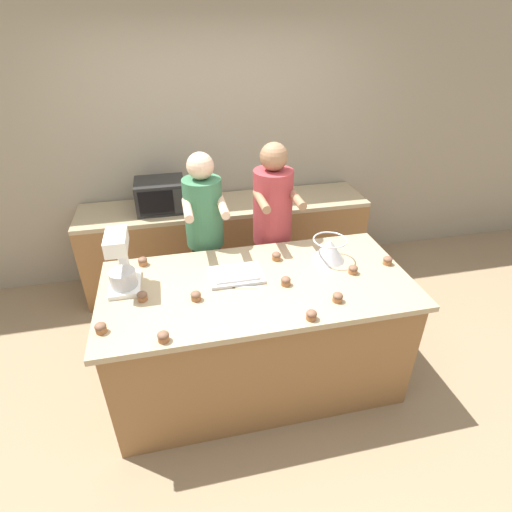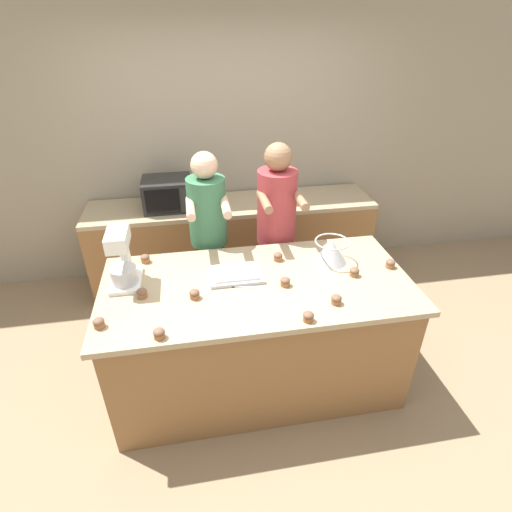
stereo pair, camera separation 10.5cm
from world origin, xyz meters
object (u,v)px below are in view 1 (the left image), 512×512
baking_tray (236,274)px  cupcake_5 (388,260)px  cupcake_2 (276,256)px  cupcake_10 (311,315)px  cupcake_1 (286,281)px  cupcake_3 (196,296)px  cupcake_4 (353,269)px  cupcake_8 (143,261)px  cupcake_9 (142,296)px  knife (238,287)px  stand_mixer (121,264)px  person_left (206,244)px  cupcake_6 (163,336)px  person_right (272,235)px  cupcake_7 (101,328)px  cupcake_0 (338,297)px  mixing_bowl (329,249)px  microwave_oven (161,195)px

baking_tray → cupcake_5: (1.10, -0.08, 0.01)m
cupcake_2 → cupcake_10: (0.03, -0.70, 0.00)m
cupcake_1 → cupcake_3: (-0.60, -0.03, 0.00)m
cupcake_4 → cupcake_8: size_ratio=1.00×
cupcake_8 → cupcake_9: bearing=-89.3°
knife → cupcake_4: bearing=-0.3°
knife → stand_mixer: bearing=166.1°
knife → cupcake_10: cupcake_10 is taller
person_left → cupcake_6: person_left is taller
cupcake_2 → baking_tray: bearing=-154.8°
cupcake_8 → baking_tray: bearing=-25.3°
person_right → cupcake_10: person_right is taller
stand_mixer → cupcake_7: size_ratio=5.99×
cupcake_9 → cupcake_0: bearing=-13.1°
person_left → cupcake_4: (0.95, -0.73, 0.08)m
person_left → knife: 0.73m
cupcake_0 → cupcake_2: same height
cupcake_9 → cupcake_1: bearing=-2.2°
cupcake_1 → cupcake_10: bearing=-82.5°
cupcake_4 → baking_tray: bearing=170.5°
cupcake_0 → cupcake_7: bearing=179.0°
cupcake_7 → cupcake_9: (0.22, 0.25, 0.00)m
mixing_bowl → knife: size_ratio=1.14×
cupcake_2 → microwave_oven: bearing=124.6°
cupcake_0 → cupcake_1: size_ratio=1.00×
person_right → cupcake_10: (-0.06, -1.13, 0.06)m
cupcake_1 → cupcake_4: 0.50m
person_left → baking_tray: person_left is taller
person_right → cupcake_6: 1.46m
mixing_bowl → stand_mixer: bearing=-179.0°
person_left → cupcake_8: (-0.48, -0.29, 0.08)m
cupcake_10 → stand_mixer: bearing=151.7°
cupcake_10 → cupcake_6: bearing=179.8°
baking_tray → cupcake_10: (0.36, -0.54, 0.01)m
cupcake_8 → cupcake_3: bearing=-56.1°
cupcake_6 → person_right: bearing=51.0°
cupcake_5 → cupcake_8: size_ratio=1.00×
knife → cupcake_10: size_ratio=3.29×
baking_tray → cupcake_0: (0.58, -0.41, 0.01)m
cupcake_7 → cupcake_5: bearing=9.0°
cupcake_4 → cupcake_8: same height
stand_mixer → cupcake_2: stand_mixer is taller
microwave_oven → cupcake_10: microwave_oven is taller
microwave_oven → mixing_bowl: bearing=-46.6°
person_left → mixing_bowl: size_ratio=6.51×
knife → mixing_bowl: bearing=16.0°
person_right → cupcake_6: (-0.91, -1.13, 0.06)m
cupcake_2 → person_right: bearing=79.3°
cupcake_1 → cupcake_3: bearing=-176.7°
knife → cupcake_8: bearing=145.2°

